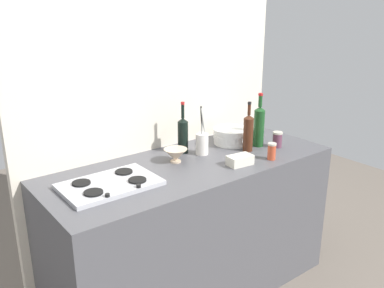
% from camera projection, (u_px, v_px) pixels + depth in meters
% --- Properties ---
extents(ground_plane, '(6.00, 6.00, 0.00)m').
position_uv_depth(ground_plane, '(192.00, 288.00, 2.81)').
color(ground_plane, '#6B6056').
rests_on(ground_plane, ground).
extents(counter_block, '(1.80, 0.70, 0.90)m').
position_uv_depth(counter_block, '(192.00, 229.00, 2.66)').
color(counter_block, '#4C4C51').
rests_on(counter_block, ground).
extents(backsplash_panel, '(1.90, 0.06, 2.53)m').
position_uv_depth(backsplash_panel, '(156.00, 93.00, 2.69)').
color(backsplash_panel, beige).
rests_on(backsplash_panel, ground).
extents(stovetop_hob, '(0.50, 0.32, 0.04)m').
position_uv_depth(stovetop_hob, '(110.00, 184.00, 2.19)').
color(stovetop_hob, '#B2B2B7').
rests_on(stovetop_hob, counter_block).
extents(plate_stack, '(0.25, 0.26, 0.10)m').
position_uv_depth(plate_stack, '(232.00, 136.00, 2.86)').
color(plate_stack, white).
rests_on(plate_stack, counter_block).
extents(wine_bottle_leftmost, '(0.07, 0.07, 0.33)m').
position_uv_depth(wine_bottle_leftmost, '(183.00, 134.00, 2.66)').
color(wine_bottle_leftmost, black).
rests_on(wine_bottle_leftmost, counter_block).
extents(wine_bottle_mid_left, '(0.06, 0.06, 0.32)m').
position_uv_depth(wine_bottle_mid_left, '(248.00, 132.00, 2.69)').
color(wine_bottle_mid_left, '#472314').
rests_on(wine_bottle_mid_left, counter_block).
extents(wine_bottle_mid_right, '(0.07, 0.07, 0.36)m').
position_uv_depth(wine_bottle_mid_right, '(259.00, 125.00, 2.77)').
color(wine_bottle_mid_right, '#19471E').
rests_on(wine_bottle_mid_right, counter_block).
extents(mixing_bowl, '(0.14, 0.14, 0.08)m').
position_uv_depth(mixing_bowl, '(176.00, 155.00, 2.52)').
color(mixing_bowl, beige).
rests_on(mixing_bowl, counter_block).
extents(butter_dish, '(0.16, 0.10, 0.06)m').
position_uv_depth(butter_dish, '(240.00, 160.00, 2.48)').
color(butter_dish, silver).
rests_on(butter_dish, counter_block).
extents(utensil_crock, '(0.08, 0.08, 0.31)m').
position_uv_depth(utensil_crock, '(202.00, 143.00, 2.64)').
color(utensil_crock, silver).
rests_on(utensil_crock, counter_block).
extents(condiment_jar_front, '(0.06, 0.06, 0.10)m').
position_uv_depth(condiment_jar_front, '(277.00, 139.00, 2.78)').
color(condiment_jar_front, '#66384C').
rests_on(condiment_jar_front, counter_block).
extents(condiment_jar_rear, '(0.05, 0.05, 0.10)m').
position_uv_depth(condiment_jar_rear, '(272.00, 151.00, 2.56)').
color(condiment_jar_rear, '#C64C2D').
rests_on(condiment_jar_rear, counter_block).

